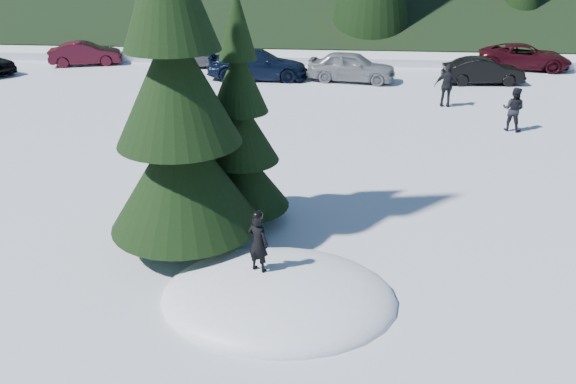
# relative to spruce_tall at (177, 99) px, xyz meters

# --- Properties ---
(ground) EXTENTS (200.00, 200.00, 0.00)m
(ground) POSITION_rel_spruce_tall_xyz_m (2.20, -1.80, -3.32)
(ground) COLOR white
(ground) RESTS_ON ground
(snow_mound) EXTENTS (4.48, 3.52, 0.96)m
(snow_mound) POSITION_rel_spruce_tall_xyz_m (2.20, -1.80, -3.32)
(snow_mound) COLOR white
(snow_mound) RESTS_ON ground
(spruce_tall) EXTENTS (3.20, 3.20, 8.60)m
(spruce_tall) POSITION_rel_spruce_tall_xyz_m (0.00, 0.00, 0.00)
(spruce_tall) COLOR black
(spruce_tall) RESTS_ON ground
(spruce_short) EXTENTS (2.20, 2.20, 5.37)m
(spruce_short) POSITION_rel_spruce_tall_xyz_m (1.00, 1.40, -1.22)
(spruce_short) COLOR black
(spruce_short) RESTS_ON ground
(child_skier) EXTENTS (0.50, 0.43, 1.17)m
(child_skier) POSITION_rel_spruce_tall_xyz_m (1.80, -1.60, -2.26)
(child_skier) COLOR black
(child_skier) RESTS_ON snow_mound
(adult_0) EXTENTS (0.94, 0.87, 1.56)m
(adult_0) POSITION_rel_spruce_tall_xyz_m (9.34, 9.31, -2.54)
(adult_0) COLOR black
(adult_0) RESTS_ON ground
(adult_1) EXTENTS (1.06, 0.57, 1.73)m
(adult_1) POSITION_rel_spruce_tall_xyz_m (7.54, 12.36, -2.46)
(adult_1) COLOR black
(adult_1) RESTS_ON ground
(car_1) EXTENTS (4.01, 2.44, 1.25)m
(car_1) POSITION_rel_spruce_tall_xyz_m (-10.71, 19.30, -2.70)
(car_1) COLOR #370A14
(car_1) RESTS_ON ground
(car_2) EXTENTS (4.83, 2.54, 1.30)m
(car_2) POSITION_rel_spruce_tall_xyz_m (-4.47, 19.65, -2.67)
(car_2) COLOR #505258
(car_2) RESTS_ON ground
(car_3) EXTENTS (4.97, 2.12, 1.43)m
(car_3) POSITION_rel_spruce_tall_xyz_m (-0.84, 16.75, -2.61)
(car_3) COLOR black
(car_3) RESTS_ON ground
(car_4) EXTENTS (4.43, 2.36, 1.43)m
(car_4) POSITION_rel_spruce_tall_xyz_m (3.73, 16.64, -2.60)
(car_4) COLOR gray
(car_4) RESTS_ON ground
(car_5) EXTENTS (3.78, 1.58, 1.22)m
(car_5) POSITION_rel_spruce_tall_xyz_m (9.95, 16.70, -2.71)
(car_5) COLOR black
(car_5) RESTS_ON ground
(car_6) EXTENTS (4.97, 2.95, 1.29)m
(car_6) POSITION_rel_spruce_tall_xyz_m (12.89, 20.43, -2.67)
(car_6) COLOR #340911
(car_6) RESTS_ON ground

